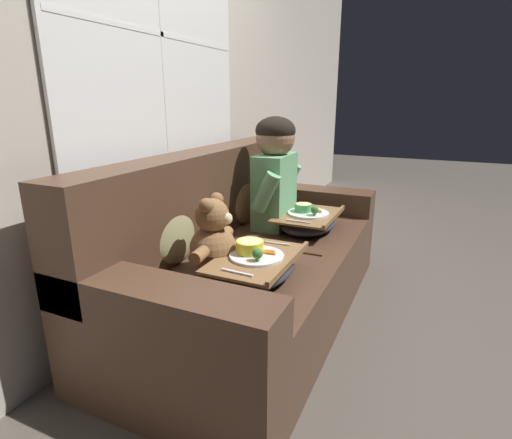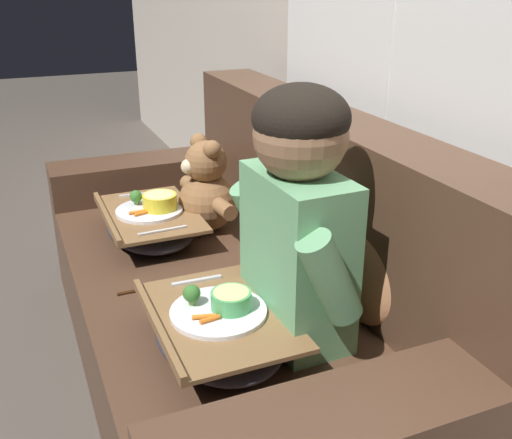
% 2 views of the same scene
% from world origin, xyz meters
% --- Properties ---
extents(ground_plane, '(14.00, 14.00, 0.00)m').
position_xyz_m(ground_plane, '(0.00, 0.00, 0.00)').
color(ground_plane, '#4C443D').
extents(couch, '(1.95, 0.94, 0.91)m').
position_xyz_m(couch, '(0.00, 0.07, 0.32)').
color(couch, '#4C3323').
rests_on(couch, ground_plane).
extents(throw_pillow_behind_child, '(0.37, 0.18, 0.39)m').
position_xyz_m(throw_pillow_behind_child, '(0.38, 0.28, 0.59)').
color(throw_pillow_behind_child, '#B2754C').
rests_on(throw_pillow_behind_child, couch).
extents(throw_pillow_behind_teddy, '(0.35, 0.17, 0.36)m').
position_xyz_m(throw_pillow_behind_teddy, '(-0.38, 0.28, 0.59)').
color(throw_pillow_behind_teddy, '#898456').
rests_on(throw_pillow_behind_teddy, couch).
extents(child_figure, '(0.48, 0.24, 0.67)m').
position_xyz_m(child_figure, '(0.38, 0.06, 0.78)').
color(child_figure, '#66A370').
rests_on(child_figure, couch).
extents(teddy_bear, '(0.39, 0.27, 0.36)m').
position_xyz_m(teddy_bear, '(-0.38, 0.05, 0.57)').
color(teddy_bear, brown).
rests_on(teddy_bear, couch).
extents(lap_tray_child, '(0.47, 0.34, 0.17)m').
position_xyz_m(lap_tray_child, '(0.38, -0.16, 0.47)').
color(lap_tray_child, '#2D2D38').
rests_on(lap_tray_child, child_figure).
extents(lap_tray_teddy, '(0.49, 0.32, 0.17)m').
position_xyz_m(lap_tray_teddy, '(-0.38, -0.16, 0.48)').
color(lap_tray_teddy, '#2D2D38').
rests_on(lap_tray_teddy, teddy_bear).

